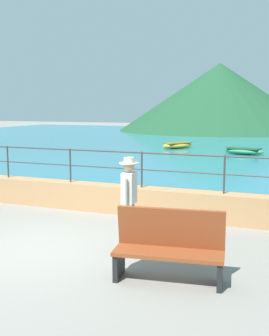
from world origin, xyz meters
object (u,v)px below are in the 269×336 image
object	(u,v)px
bench_far	(169,245)
boat_3	(244,151)
boat_0	(177,145)
person_walking	(129,197)

from	to	relation	value
bench_far	boat_3	xyz separation A→B (m)	(-1.16, 17.97, -0.30)
bench_far	boat_0	xyz separation A→B (m)	(-5.59, 20.03, -0.30)
boat_0	boat_3	world-z (taller)	same
person_walking	boat_0	distance (m)	19.31
bench_far	person_walking	bearing A→B (deg)	133.78
boat_0	boat_3	bearing A→B (deg)	-24.94
boat_0	boat_3	distance (m)	4.89
bench_far	boat_3	world-z (taller)	bench_far
bench_far	boat_0	distance (m)	20.80
bench_far	boat_3	distance (m)	18.01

